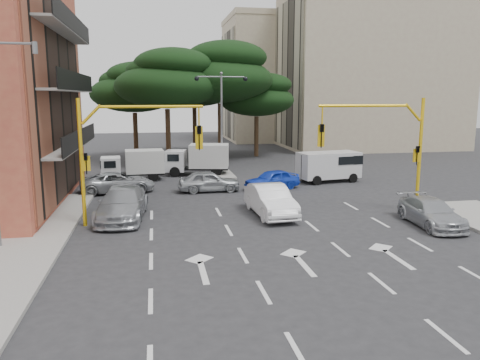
# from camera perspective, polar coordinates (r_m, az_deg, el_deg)

# --- Properties ---
(ground) EXTENTS (120.00, 120.00, 0.00)m
(ground) POSITION_cam_1_polar(r_m,az_deg,el_deg) (22.02, 3.78, -5.87)
(ground) COLOR #28282B
(ground) RESTS_ON ground
(median_strip) EXTENTS (1.40, 6.00, 0.15)m
(median_strip) POSITION_cam_1_polar(r_m,az_deg,el_deg) (37.36, -2.22, 0.94)
(median_strip) COLOR gray
(median_strip) RESTS_ON ground
(apartment_beige_near) EXTENTS (20.20, 12.15, 18.70)m
(apartment_beige_near) POSITION_cam_1_polar(r_m,az_deg,el_deg) (58.32, 15.61, 13.05)
(apartment_beige_near) COLOR tan
(apartment_beige_near) RESTS_ON ground
(apartment_beige_far) EXTENTS (16.20, 12.15, 16.70)m
(apartment_beige_far) POSITION_cam_1_polar(r_m,az_deg,el_deg) (67.05, 5.46, 12.10)
(apartment_beige_far) COLOR tan
(apartment_beige_far) RESTS_ON ground
(pine_left_near) EXTENTS (9.15, 9.15, 10.23)m
(pine_left_near) POSITION_cam_1_polar(r_m,az_deg,el_deg) (42.50, -8.86, 12.13)
(pine_left_near) COLOR #382616
(pine_left_near) RESTS_ON ground
(pine_center) EXTENTS (9.98, 9.98, 11.16)m
(pine_center) POSITION_cam_1_polar(r_m,az_deg,el_deg) (44.95, -2.41, 13.01)
(pine_center) COLOR #382616
(pine_center) RESTS_ON ground
(pine_left_far) EXTENTS (8.32, 8.32, 9.30)m
(pine_left_far) POSITION_cam_1_polar(r_m,az_deg,el_deg) (46.50, -12.75, 10.98)
(pine_left_far) COLOR #382616
(pine_left_far) RESTS_ON ground
(pine_right) EXTENTS (7.49, 7.49, 8.37)m
(pine_right) POSITION_cam_1_polar(r_m,az_deg,el_deg) (47.58, 2.12, 10.36)
(pine_right) COLOR #382616
(pine_right) RESTS_ON ground
(pine_back) EXTENTS (9.15, 9.15, 10.23)m
(pine_back) POSITION_cam_1_polar(r_m,az_deg,el_deg) (49.67, -5.56, 11.91)
(pine_back) COLOR #382616
(pine_back) RESTS_ON ground
(signal_mast_right) EXTENTS (5.79, 0.37, 6.00)m
(signal_mast_right) POSITION_cam_1_polar(r_m,az_deg,el_deg) (25.61, 17.75, 4.78)
(signal_mast_right) COLOR yellow
(signal_mast_right) RESTS_ON ground
(signal_mast_left) EXTENTS (5.79, 0.37, 6.00)m
(signal_mast_left) POSITION_cam_1_polar(r_m,az_deg,el_deg) (22.65, -14.37, 4.30)
(signal_mast_left) COLOR yellow
(signal_mast_left) RESTS_ON ground
(street_lamp_center) EXTENTS (4.16, 0.36, 7.77)m
(street_lamp_center) POSITION_cam_1_polar(r_m,az_deg,el_deg) (36.88, -2.27, 9.17)
(street_lamp_center) COLOR slate
(street_lamp_center) RESTS_ON median_strip
(car_white_hatch) EXTENTS (1.93, 4.87, 1.57)m
(car_white_hatch) POSITION_cam_1_polar(r_m,az_deg,el_deg) (24.19, 3.72, -2.48)
(car_white_hatch) COLOR white
(car_white_hatch) RESTS_ON ground
(car_blue_compact) EXTENTS (4.09, 2.78, 1.29)m
(car_blue_compact) POSITION_cam_1_polar(r_m,az_deg,el_deg) (30.94, 3.93, 0.05)
(car_blue_compact) COLOR blue
(car_blue_compact) RESTS_ON ground
(car_silver_wagon) EXTENTS (2.66, 5.59, 1.57)m
(car_silver_wagon) POSITION_cam_1_polar(r_m,az_deg,el_deg) (24.16, -14.14, -2.79)
(car_silver_wagon) COLOR #9FA1A6
(car_silver_wagon) RESTS_ON ground
(car_silver_cross_a) EXTENTS (4.89, 2.67, 1.30)m
(car_silver_cross_a) POSITION_cam_1_polar(r_m,az_deg,el_deg) (30.83, -14.66, -0.29)
(car_silver_cross_a) COLOR #ACB0B4
(car_silver_cross_a) RESTS_ON ground
(car_silver_cross_b) EXTENTS (3.98, 1.64, 1.35)m
(car_silver_cross_b) POSITION_cam_1_polar(r_m,az_deg,el_deg) (30.18, -3.81, -0.15)
(car_silver_cross_b) COLOR #A7ABAF
(car_silver_cross_b) RESTS_ON ground
(car_silver_parked) EXTENTS (2.06, 4.51, 1.28)m
(car_silver_parked) POSITION_cam_1_polar(r_m,az_deg,el_deg) (24.04, 22.25, -3.67)
(car_silver_parked) COLOR #ABAEB3
(car_silver_parked) RESTS_ON ground
(van_white) EXTENTS (4.62, 2.65, 2.18)m
(van_white) POSITION_cam_1_polar(r_m,az_deg,el_deg) (34.17, 10.75, 1.61)
(van_white) COLOR silver
(van_white) RESTS_ON ground
(box_truck_a) EXTENTS (4.64, 2.22, 2.22)m
(box_truck_a) POSITION_cam_1_polar(r_m,az_deg,el_deg) (34.89, -12.87, 1.74)
(box_truck_a) COLOR silver
(box_truck_a) RESTS_ON ground
(box_truck_b) EXTENTS (5.23, 2.96, 2.42)m
(box_truck_b) POSITION_cam_1_polar(r_m,az_deg,el_deg) (36.48, -5.17, 2.48)
(box_truck_b) COLOR silver
(box_truck_b) RESTS_ON ground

